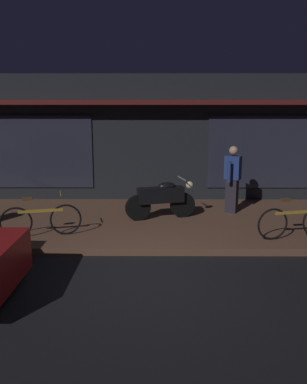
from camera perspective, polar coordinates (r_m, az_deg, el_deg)
ground_plane at (r=7.36m, az=-0.99°, el=-11.40°), size 60.00×60.00×0.00m
sidewalk_slab at (r=10.15m, az=-0.60°, el=-4.07°), size 18.00×4.00×0.15m
storefront_building at (r=13.16m, az=-0.37°, el=7.47°), size 18.00×3.30×3.60m
motorcycle at (r=10.08m, az=1.15°, el=-0.84°), size 1.67×0.69×0.97m
bicycle_parked at (r=9.19m, az=18.42°, el=-3.74°), size 1.63×0.50×0.91m
bicycle_extra at (r=9.13m, az=-14.84°, el=-3.61°), size 1.62×0.52×0.91m
person_bystander at (r=10.72m, az=10.54°, el=1.86°), size 0.44×0.57×1.67m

